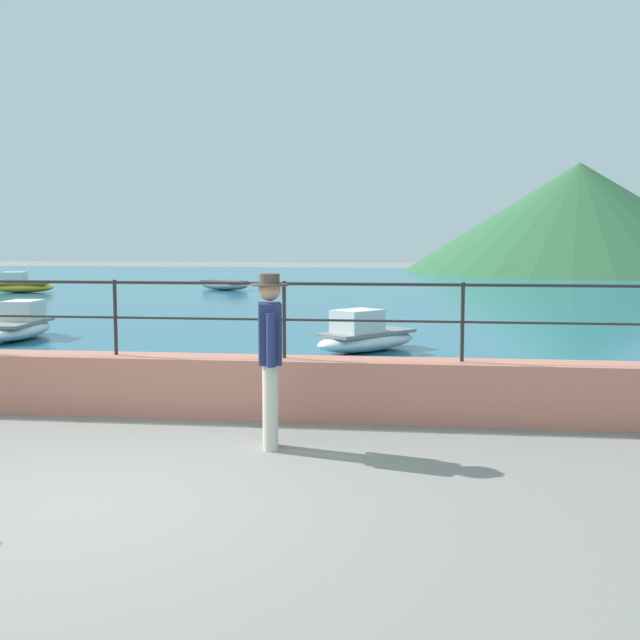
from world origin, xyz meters
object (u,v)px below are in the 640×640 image
boat_0 (20,285)px  boat_2 (19,326)px  boat_3 (365,336)px  boat_4 (224,285)px  person_walking (270,352)px

boat_0 → boat_2: size_ratio=1.04×
boat_2 → boat_3: size_ratio=1.00×
boat_2 → boat_4: size_ratio=0.96×
person_walking → boat_4: bearing=105.2°
person_walking → boat_2: size_ratio=0.75×
boat_0 → boat_4: size_ratio=0.99×
boat_3 → person_walking: bearing=-94.0°
boat_0 → boat_4: 7.48m
person_walking → boat_3: 6.67m
boat_2 → boat_3: 7.10m
person_walking → boat_0: bearing=123.1°
boat_2 → boat_3: bearing=-7.0°
boat_4 → person_walking: bearing=-74.8°
boat_0 → boat_3: size_ratio=1.04×
boat_0 → boat_2: same height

